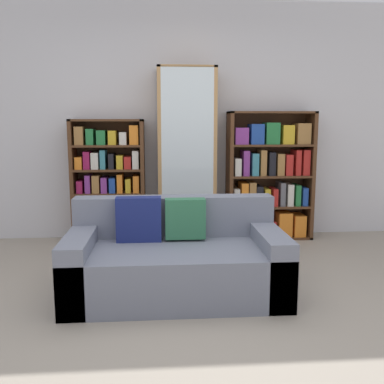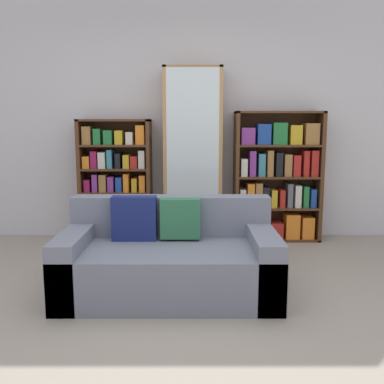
# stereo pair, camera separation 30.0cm
# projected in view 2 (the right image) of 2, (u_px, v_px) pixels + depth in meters

# --- Properties ---
(ground_plane) EXTENTS (16.00, 16.00, 0.00)m
(ground_plane) POSITION_uv_depth(u_px,v_px,m) (182.00, 321.00, 2.92)
(ground_plane) COLOR gray
(wall_back) EXTENTS (7.20, 0.06, 2.70)m
(wall_back) POSITION_uv_depth(u_px,v_px,m) (186.00, 122.00, 4.97)
(wall_back) COLOR silver
(wall_back) RESTS_ON ground
(couch) EXTENTS (1.66, 0.88, 0.75)m
(couch) POSITION_uv_depth(u_px,v_px,m) (168.00, 260.00, 3.39)
(couch) COLOR slate
(couch) RESTS_ON ground
(bookshelf_left) EXTENTS (0.81, 0.32, 1.38)m
(bookshelf_left) POSITION_uv_depth(u_px,v_px,m) (115.00, 182.00, 4.88)
(bookshelf_left) COLOR #4C2D19
(bookshelf_left) RESTS_ON ground
(display_cabinet) EXTENTS (0.65, 0.36, 1.94)m
(display_cabinet) POSITION_uv_depth(u_px,v_px,m) (192.00, 155.00, 4.82)
(display_cabinet) COLOR #AD7F4C
(display_cabinet) RESTS_ON ground
(bookshelf_right) EXTENTS (0.98, 0.32, 1.46)m
(bookshelf_right) POSITION_uv_depth(u_px,v_px,m) (277.00, 179.00, 4.88)
(bookshelf_right) COLOR #4C2D19
(bookshelf_right) RESTS_ON ground
(wine_bottle) EXTENTS (0.08, 0.08, 0.39)m
(wine_bottle) POSITION_uv_depth(u_px,v_px,m) (233.00, 241.00, 4.31)
(wine_bottle) COLOR #192333
(wine_bottle) RESTS_ON ground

